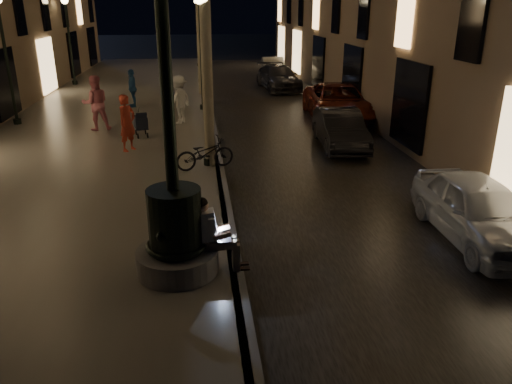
{
  "coord_description": "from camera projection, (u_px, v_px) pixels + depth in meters",
  "views": [
    {
      "loc": [
        -0.55,
        -5.67,
        4.53
      ],
      "look_at": [
        0.47,
        3.0,
        1.21
      ],
      "focal_mm": 35.0,
      "sensor_mm": 36.0,
      "label": 1
    }
  ],
  "objects": [
    {
      "name": "car_second",
      "position": [
        340.0,
        129.0,
        16.5
      ],
      "size": [
        1.58,
        3.85,
        1.24
      ],
      "primitive_type": "imported",
      "rotation": [
        0.0,
        0.0,
        -0.07
      ],
      "color": "black",
      "rests_on": "ground"
    },
    {
      "name": "lamp_curb_d",
      "position": [
        197.0,
        22.0,
        35.45
      ],
      "size": [
        0.36,
        0.36,
        4.81
      ],
      "color": "black",
      "rests_on": "promenade"
    },
    {
      "name": "car_front",
      "position": [
        478.0,
        210.0,
        9.99
      ],
      "size": [
        1.61,
        3.83,
        1.29
      ],
      "primitive_type": "imported",
      "rotation": [
        0.0,
        0.0,
        -0.02
      ],
      "color": "#A9ADB1",
      "rests_on": "ground"
    },
    {
      "name": "bicycle",
      "position": [
        205.0,
        153.0,
        13.77
      ],
      "size": [
        1.76,
        1.08,
        0.87
      ],
      "primitive_type": "imported",
      "rotation": [
        0.0,
        0.0,
        1.89
      ],
      "color": "black",
      "rests_on": "promenade"
    },
    {
      "name": "fountain_lamppost",
      "position": [
        175.0,
        217.0,
        8.25
      ],
      "size": [
        1.4,
        1.4,
        5.21
      ],
      "color": "#59595B",
      "rests_on": "promenade"
    },
    {
      "name": "cobble_lane",
      "position": [
        282.0,
        116.0,
        21.18
      ],
      "size": [
        6.0,
        45.0,
        0.02
      ],
      "primitive_type": "cube",
      "color": "black",
      "rests_on": "ground"
    },
    {
      "name": "lamp_curb_c",
      "position": [
        199.0,
        27.0,
        28.03
      ],
      "size": [
        0.36,
        0.36,
        4.81
      ],
      "color": "black",
      "rests_on": "promenade"
    },
    {
      "name": "car_third",
      "position": [
        338.0,
        102.0,
        20.46
      ],
      "size": [
        2.78,
        5.33,
        1.43
      ],
      "primitive_type": "imported",
      "rotation": [
        0.0,
        0.0,
        -0.08
      ],
      "color": "maroon",
      "rests_on": "ground"
    },
    {
      "name": "lamp_curb_b",
      "position": [
        201.0,
        36.0,
        20.6
      ],
      "size": [
        0.36,
        0.36,
        4.81
      ],
      "color": "black",
      "rests_on": "promenade"
    },
    {
      "name": "pedestrian_red",
      "position": [
        127.0,
        123.0,
        15.32
      ],
      "size": [
        0.71,
        0.76,
        1.74
      ],
      "primitive_type": "imported",
      "rotation": [
        0.0,
        0.0,
        0.93
      ],
      "color": "#A93221",
      "rests_on": "promenade"
    },
    {
      "name": "car_rear",
      "position": [
        279.0,
        77.0,
        27.69
      ],
      "size": [
        2.22,
        4.63,
        1.3
      ],
      "primitive_type": "imported",
      "rotation": [
        0.0,
        0.0,
        0.09
      ],
      "color": "#333238",
      "rests_on": "ground"
    },
    {
      "name": "lamp_left_c",
      "position": [
        68.0,
        28.0,
        27.25
      ],
      "size": [
        0.36,
        0.36,
        4.81
      ],
      "color": "black",
      "rests_on": "promenade"
    },
    {
      "name": "car_fifth",
      "position": [
        273.0,
        68.0,
        32.07
      ],
      "size": [
        1.59,
        3.93,
        1.27
      ],
      "primitive_type": "imported",
      "rotation": [
        0.0,
        0.0,
        -0.06
      ],
      "color": "#A5A6A1",
      "rests_on": "ground"
    },
    {
      "name": "pedestrian_white",
      "position": [
        179.0,
        100.0,
        18.87
      ],
      "size": [
        1.24,
        1.34,
        1.81
      ],
      "primitive_type": "imported",
      "rotation": [
        0.0,
        0.0,
        4.06
      ],
      "color": "silver",
      "rests_on": "promenade"
    },
    {
      "name": "promenade",
      "position": [
        113.0,
        119.0,
        20.38
      ],
      "size": [
        8.0,
        45.0,
        0.2
      ],
      "primitive_type": "cube",
      "color": "#68655C",
      "rests_on": "ground"
    },
    {
      "name": "pedestrian_blue",
      "position": [
        132.0,
        88.0,
        21.92
      ],
      "size": [
        0.52,
        1.0,
        1.64
      ],
      "primitive_type": "imported",
      "rotation": [
        0.0,
        0.0,
        4.84
      ],
      "color": "#255087",
      "rests_on": "promenade"
    },
    {
      "name": "lamp_curb_a",
      "position": [
        205.0,
        55.0,
        13.17
      ],
      "size": [
        0.36,
        0.36,
        4.81
      ],
      "color": "black",
      "rests_on": "promenade"
    },
    {
      "name": "curb_strip",
      "position": [
        211.0,
        116.0,
        20.82
      ],
      "size": [
        0.25,
        45.0,
        0.2
      ],
      "primitive_type": "cube",
      "color": "#59595B",
      "rests_on": "ground"
    },
    {
      "name": "lamp_left_b",
      "position": [
        4.0,
        41.0,
        17.96
      ],
      "size": [
        0.36,
        0.36,
        4.81
      ],
      "color": "black",
      "rests_on": "promenade"
    },
    {
      "name": "ground",
      "position": [
        211.0,
        119.0,
        20.85
      ],
      "size": [
        120.0,
        120.0,
        0.0
      ],
      "primitive_type": "plane",
      "color": "black",
      "rests_on": "ground"
    },
    {
      "name": "seated_man_laptop",
      "position": [
        212.0,
        232.0,
        8.42
      ],
      "size": [
        0.97,
        0.33,
        1.34
      ],
      "color": "gray",
      "rests_on": "promenade"
    },
    {
      "name": "pedestrian_pink",
      "position": [
        96.0,
        103.0,
        17.81
      ],
      "size": [
        1.12,
        0.98,
        1.95
      ],
      "primitive_type": "imported",
      "rotation": [
        0.0,
        0.0,
        3.43
      ],
      "color": "#C16673",
      "rests_on": "promenade"
    },
    {
      "name": "stroller",
      "position": [
        141.0,
        123.0,
        17.07
      ],
      "size": [
        0.54,
        0.98,
        0.98
      ],
      "rotation": [
        0.0,
        0.0,
        0.22
      ],
      "color": "black",
      "rests_on": "promenade"
    }
  ]
}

